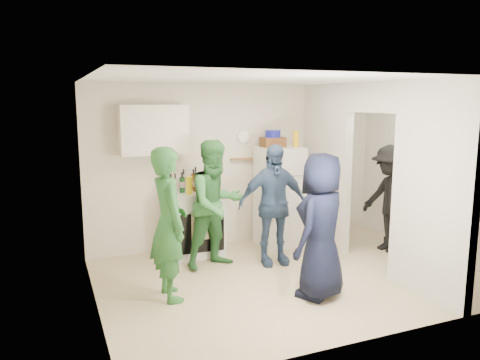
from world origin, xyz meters
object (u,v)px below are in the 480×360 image
Objects in this scene: fridge at (279,196)px; person_green_left at (169,224)px; person_denim at (273,205)px; person_navy at (321,226)px; stove at (194,223)px; wicker_basket at (273,142)px; person_green_center at (216,204)px; yellow_cup_stack_top at (296,139)px; person_nook at (390,199)px; blue_bowl at (273,134)px.

person_green_left is at bearing -147.27° from fridge.
person_navy reaches higher than person_denim.
person_navy is at bearing -82.57° from person_denim.
stove is 1.73m from wicker_basket.
person_green_center reaches higher than fridge.
yellow_cup_stack_top is 1.68m from person_nook.
blue_bowl is 0.14× the size of person_green_left.
person_navy is at bearing -103.70° from fridge.
wicker_basket reaches higher than stove.
person_green_left is 1.15m from person_green_center.
person_denim is at bearing -122.93° from fridge.
person_green_center is (-1.16, -0.62, -0.75)m from wicker_basket.
person_nook is (1.87, -0.19, -0.03)m from person_denim.
person_nook is at bearing -34.38° from fridge.
wicker_basket is 1.19m from person_denim.
wicker_basket is 0.36m from yellow_cup_stack_top.
yellow_cup_stack_top is at bearing 49.79° from person_denim.
fridge is at bearing 10.97° from person_green_center.
wicker_basket reaches higher than fridge.
stove is 1.25m from person_denim.
person_navy is at bearing -113.00° from person_green_left.
person_denim is 1.22m from person_navy.
person_denim is (-0.39, -0.81, -0.78)m from wicker_basket.
stove is 0.55× the size of person_green_center.
person_denim is (-0.71, -0.66, -0.83)m from yellow_cup_stack_top.
wicker_basket is 0.20× the size of person_green_left.
person_nook is at bearing -19.35° from stove.
fridge is 0.96× the size of person_nook.
wicker_basket is 0.21× the size of person_denim.
blue_bowl is (-0.10, 0.05, 0.98)m from fridge.
fridge is at bearing -26.57° from wicker_basket.
fridge is 6.45× the size of blue_bowl.
person_green_left is (-2.00, -1.40, -0.87)m from blue_bowl.
person_green_left is 1.09× the size of person_nook.
person_green_left is 3.50m from person_nook.
yellow_cup_stack_top is at bearing -25.11° from wicker_basket.
person_green_center is (-1.16, -0.62, -0.88)m from blue_bowl.
fridge is 6.19× the size of yellow_cup_stack_top.
person_green_left reaches higher than stove.
stove is 0.62× the size of fridge.
blue_bowl is at bearing -132.00° from person_navy.
person_navy is (0.77, -1.40, -0.03)m from person_green_center.
stove is at bearing 145.84° from person_denim.
wicker_basket is (1.30, 0.02, 1.14)m from stove.
fridge is 0.99m from blue_bowl.
wicker_basket is 1.46× the size of blue_bowl.
person_denim is 1.88m from person_nook.
person_nook reaches higher than fridge.
person_green_center is (-1.26, -0.57, 0.10)m from fridge.
wicker_basket is at bearing 0.00° from blue_bowl.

